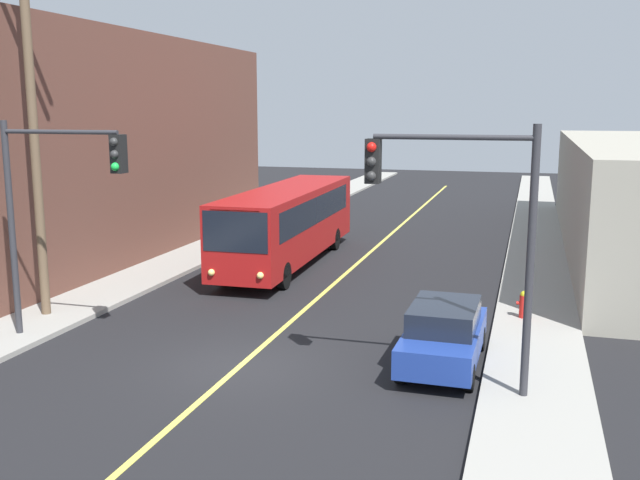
{
  "coord_description": "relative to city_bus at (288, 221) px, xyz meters",
  "views": [
    {
      "loc": [
        6.88,
        -16.23,
        6.47
      ],
      "look_at": [
        0.0,
        7.19,
        2.0
      ],
      "focal_mm": 40.5,
      "sensor_mm": 36.0,
      "label": 1
    }
  ],
  "objects": [
    {
      "name": "building_left_brick",
      "position": [
        -10.72,
        0.12,
        2.96
      ],
      "size": [
        10.0,
        22.38,
        9.56
      ],
      "color": "brown",
      "rests_on": "ground"
    },
    {
      "name": "utility_pole_near",
      "position": [
        -4.69,
        -9.73,
        4.63
      ],
      "size": [
        2.4,
        0.28,
        11.54
      ],
      "color": "brown",
      "rests_on": "sidewalk_left"
    },
    {
      "name": "city_bus",
      "position": [
        0.0,
        0.0,
        0.0
      ],
      "size": [
        2.82,
        12.2,
        3.2
      ],
      "color": "maroon",
      "rests_on": "ground"
    },
    {
      "name": "ground_plane",
      "position": [
        2.78,
        -11.96,
        -1.82
      ],
      "size": [
        120.0,
        120.0,
        0.0
      ],
      "primitive_type": "plane",
      "color": "black"
    },
    {
      "name": "fire_hydrant",
      "position": [
        9.63,
        -6.0,
        -1.23
      ],
      "size": [
        0.44,
        0.26,
        0.84
      ],
      "color": "red",
      "rests_on": "sidewalk_right"
    },
    {
      "name": "lane_stripe_center",
      "position": [
        2.78,
        3.04,
        -1.81
      ],
      "size": [
        0.16,
        60.0,
        0.01
      ],
      "primitive_type": "cube",
      "color": "#D8CC4C",
      "rests_on": "ground"
    },
    {
      "name": "sidewalk_left",
      "position": [
        -4.47,
        -1.96,
        -1.74
      ],
      "size": [
        2.5,
        90.0,
        0.15
      ],
      "primitive_type": "cube",
      "color": "gray",
      "rests_on": "ground"
    },
    {
      "name": "sidewalk_right",
      "position": [
        10.03,
        -1.96,
        -1.74
      ],
      "size": [
        2.5,
        90.0,
        0.15
      ],
      "primitive_type": "cube",
      "color": "gray",
      "rests_on": "ground"
    },
    {
      "name": "traffic_signal_left_corner",
      "position": [
        -2.63,
        -11.63,
        2.49
      ],
      "size": [
        3.75,
        0.48,
        6.0
      ],
      "color": "#2D2D33",
      "rests_on": "sidewalk_left"
    },
    {
      "name": "traffic_signal_right_corner",
      "position": [
        8.19,
        -12.29,
        2.49
      ],
      "size": [
        3.75,
        0.48,
        6.0
      ],
      "color": "#2D2D33",
      "rests_on": "sidewalk_right"
    },
    {
      "name": "parked_car_blue",
      "position": [
        7.73,
        -10.48,
        -0.98
      ],
      "size": [
        1.87,
        4.42,
        1.62
      ],
      "color": "navy",
      "rests_on": "ground"
    }
  ]
}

